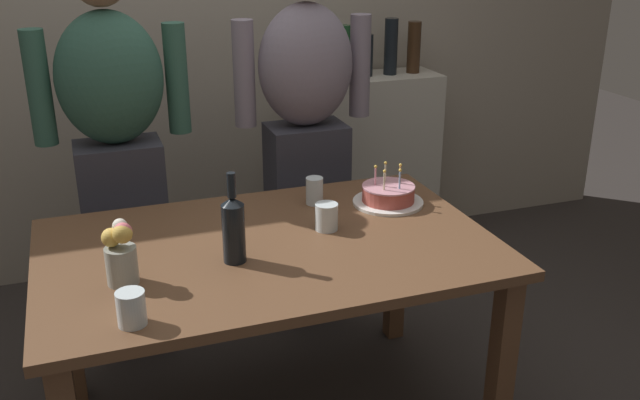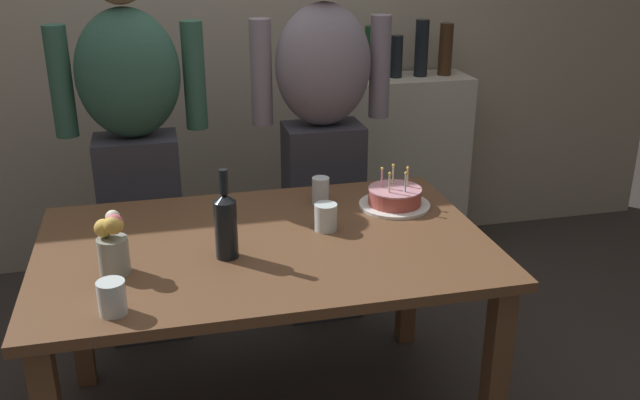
{
  "view_description": "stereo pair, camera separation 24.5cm",
  "coord_description": "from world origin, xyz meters",
  "px_view_note": "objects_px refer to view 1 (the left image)",
  "views": [
    {
      "loc": [
        -0.55,
        -2.07,
        1.74
      ],
      "look_at": [
        0.21,
        0.08,
        0.84
      ],
      "focal_mm": 39.64,
      "sensor_mm": 36.0,
      "label": 1
    },
    {
      "loc": [
        -0.32,
        -2.14,
        1.74
      ],
      "look_at": [
        0.21,
        0.08,
        0.84
      ],
      "focal_mm": 39.64,
      "sensor_mm": 36.0,
      "label": 2
    }
  ],
  "objects_px": {
    "water_glass_near": "(314,191)",
    "water_glass_far": "(131,308)",
    "birthday_cake": "(388,195)",
    "water_glass_side": "(327,217)",
    "person_woman_cardigan": "(306,135)",
    "wine_bottle": "(233,227)",
    "flower_vase": "(121,253)",
    "person_man_bearded": "(118,154)"
  },
  "relations": [
    {
      "from": "wine_bottle",
      "to": "person_man_bearded",
      "type": "distance_m",
      "value": 0.88
    },
    {
      "from": "water_glass_side",
      "to": "flower_vase",
      "type": "relative_size",
      "value": 0.49
    },
    {
      "from": "birthday_cake",
      "to": "water_glass_near",
      "type": "height_order",
      "value": "birthday_cake"
    },
    {
      "from": "water_glass_side",
      "to": "person_man_bearded",
      "type": "relative_size",
      "value": 0.06
    },
    {
      "from": "birthday_cake",
      "to": "water_glass_side",
      "type": "distance_m",
      "value": 0.34
    },
    {
      "from": "water_glass_far",
      "to": "flower_vase",
      "type": "bearing_deg",
      "value": 90.27
    },
    {
      "from": "water_glass_near",
      "to": "wine_bottle",
      "type": "xyz_separation_m",
      "value": [
        -0.4,
        -0.38,
        0.06
      ]
    },
    {
      "from": "birthday_cake",
      "to": "water_glass_far",
      "type": "bearing_deg",
      "value": -150.86
    },
    {
      "from": "water_glass_near",
      "to": "birthday_cake",
      "type": "bearing_deg",
      "value": -19.65
    },
    {
      "from": "person_man_bearded",
      "to": "person_woman_cardigan",
      "type": "distance_m",
      "value": 0.8
    },
    {
      "from": "water_glass_side",
      "to": "person_man_bearded",
      "type": "height_order",
      "value": "person_man_bearded"
    },
    {
      "from": "birthday_cake",
      "to": "water_glass_near",
      "type": "bearing_deg",
      "value": 160.35
    },
    {
      "from": "water_glass_near",
      "to": "water_glass_far",
      "type": "relative_size",
      "value": 1.07
    },
    {
      "from": "water_glass_far",
      "to": "person_man_bearded",
      "type": "xyz_separation_m",
      "value": [
        0.07,
        1.11,
        0.09
      ]
    },
    {
      "from": "flower_vase",
      "to": "water_glass_near",
      "type": "bearing_deg",
      "value": 28.82
    },
    {
      "from": "water_glass_far",
      "to": "wine_bottle",
      "type": "xyz_separation_m",
      "value": [
        0.34,
        0.28,
        0.07
      ]
    },
    {
      "from": "birthday_cake",
      "to": "wine_bottle",
      "type": "distance_m",
      "value": 0.72
    },
    {
      "from": "birthday_cake",
      "to": "person_man_bearded",
      "type": "relative_size",
      "value": 0.16
    },
    {
      "from": "person_man_bearded",
      "to": "person_woman_cardigan",
      "type": "relative_size",
      "value": 1.0
    },
    {
      "from": "water_glass_far",
      "to": "person_woman_cardigan",
      "type": "distance_m",
      "value": 1.41
    },
    {
      "from": "flower_vase",
      "to": "person_man_bearded",
      "type": "distance_m",
      "value": 0.87
    },
    {
      "from": "water_glass_near",
      "to": "person_man_bearded",
      "type": "height_order",
      "value": "person_man_bearded"
    },
    {
      "from": "water_glass_far",
      "to": "person_man_bearded",
      "type": "relative_size",
      "value": 0.06
    },
    {
      "from": "water_glass_side",
      "to": "flower_vase",
      "type": "height_order",
      "value": "flower_vase"
    },
    {
      "from": "water_glass_far",
      "to": "water_glass_side",
      "type": "relative_size",
      "value": 1.02
    },
    {
      "from": "flower_vase",
      "to": "water_glass_far",
      "type": "bearing_deg",
      "value": -89.73
    },
    {
      "from": "person_woman_cardigan",
      "to": "wine_bottle",
      "type": "bearing_deg",
      "value": 58.07
    },
    {
      "from": "water_glass_near",
      "to": "person_woman_cardigan",
      "type": "distance_m",
      "value": 0.48
    },
    {
      "from": "water_glass_far",
      "to": "wine_bottle",
      "type": "bearing_deg",
      "value": 38.96
    },
    {
      "from": "wine_bottle",
      "to": "person_woman_cardigan",
      "type": "height_order",
      "value": "person_woman_cardigan"
    },
    {
      "from": "person_man_bearded",
      "to": "birthday_cake",
      "type": "bearing_deg",
      "value": 149.74
    },
    {
      "from": "person_woman_cardigan",
      "to": "flower_vase",
      "type": "bearing_deg",
      "value": 44.99
    },
    {
      "from": "water_glass_near",
      "to": "flower_vase",
      "type": "distance_m",
      "value": 0.85
    },
    {
      "from": "wine_bottle",
      "to": "person_man_bearded",
      "type": "height_order",
      "value": "person_man_bearded"
    },
    {
      "from": "water_glass_far",
      "to": "birthday_cake",
      "type": "bearing_deg",
      "value": 29.14
    },
    {
      "from": "flower_vase",
      "to": "wine_bottle",
      "type": "bearing_deg",
      "value": 5.27
    },
    {
      "from": "birthday_cake",
      "to": "wine_bottle",
      "type": "xyz_separation_m",
      "value": [
        -0.66,
        -0.28,
        0.08
      ]
    },
    {
      "from": "water_glass_side",
      "to": "person_woman_cardigan",
      "type": "height_order",
      "value": "person_woman_cardigan"
    },
    {
      "from": "water_glass_near",
      "to": "water_glass_side",
      "type": "distance_m",
      "value": 0.25
    },
    {
      "from": "water_glass_near",
      "to": "water_glass_side",
      "type": "height_order",
      "value": "water_glass_near"
    },
    {
      "from": "water_glass_far",
      "to": "water_glass_side",
      "type": "bearing_deg",
      "value": 30.46
    },
    {
      "from": "birthday_cake",
      "to": "water_glass_side",
      "type": "xyz_separation_m",
      "value": [
        -0.3,
        -0.15,
        0.01
      ]
    }
  ]
}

